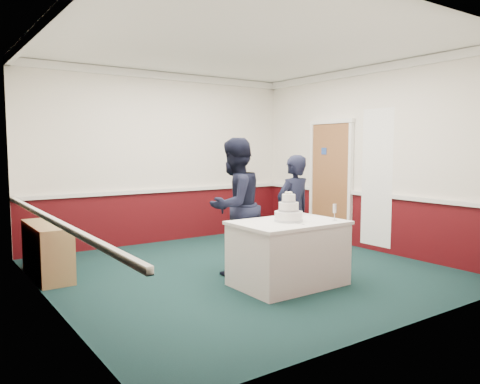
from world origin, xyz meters
TOP-DOWN VIEW (x-y plane):
  - ground at (0.00, 0.00)m, footprint 5.00×5.00m
  - room_shell at (0.08, 0.61)m, footprint 5.00×5.00m
  - sideboard at (-2.28, 1.21)m, footprint 0.41×1.20m
  - cake_table at (0.07, -0.84)m, footprint 1.32×0.92m
  - wedding_cake at (0.07, -0.84)m, footprint 0.35×0.35m
  - cake_knife at (0.04, -1.04)m, footprint 0.03×0.22m
  - champagne_flute at (0.57, -1.12)m, footprint 0.05×0.05m
  - person_man at (-0.16, -0.01)m, footprint 1.05×0.92m
  - person_woman at (0.65, -0.26)m, footprint 0.61×0.42m

SIDE VIEW (x-z plane):
  - ground at x=0.00m, z-range 0.00..0.00m
  - sideboard at x=-2.28m, z-range 0.00..0.70m
  - cake_table at x=0.07m, z-range 0.01..0.80m
  - person_woman at x=0.65m, z-range 0.00..1.58m
  - cake_knife at x=0.04m, z-range 0.79..0.79m
  - wedding_cake at x=0.07m, z-range 0.72..1.08m
  - person_man at x=-0.16m, z-range 0.00..1.81m
  - champagne_flute at x=0.57m, z-range 0.83..1.03m
  - room_shell at x=0.08m, z-range 0.47..3.47m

